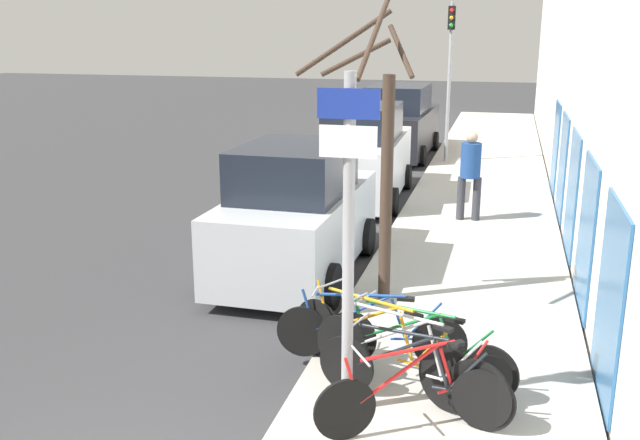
{
  "coord_description": "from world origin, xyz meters",
  "views": [
    {
      "loc": [
        3.07,
        -3.67,
        3.97
      ],
      "look_at": [
        0.61,
        5.7,
        1.33
      ],
      "focal_mm": 40.0,
      "sensor_mm": 36.0,
      "label": 1
    }
  ],
  "objects_px": {
    "bicycle_1": "(412,376)",
    "pedestrian_near": "(470,169)",
    "signpost": "(348,235)",
    "bicycle_2": "(406,363)",
    "parked_car_2": "(399,124)",
    "bicycle_0": "(417,391)",
    "parked_car_1": "(364,157)",
    "bicycle_3": "(378,347)",
    "street_tree": "(383,163)",
    "bicycle_5": "(370,332)",
    "parked_car_0": "(297,216)",
    "traffic_light": "(450,61)",
    "bicycle_4": "(418,348)"
  },
  "relations": [
    {
      "from": "parked_car_1",
      "to": "bicycle_4",
      "type": "bearing_deg",
      "value": -76.5
    },
    {
      "from": "signpost",
      "to": "bicycle_2",
      "type": "relative_size",
      "value": 1.57
    },
    {
      "from": "bicycle_4",
      "to": "bicycle_5",
      "type": "xyz_separation_m",
      "value": [
        -0.59,
        0.27,
        0.01
      ]
    },
    {
      "from": "street_tree",
      "to": "bicycle_5",
      "type": "bearing_deg",
      "value": -83.18
    },
    {
      "from": "bicycle_0",
      "to": "pedestrian_near",
      "type": "bearing_deg",
      "value": -33.65
    },
    {
      "from": "bicycle_2",
      "to": "bicycle_4",
      "type": "height_order",
      "value": "bicycle_2"
    },
    {
      "from": "bicycle_1",
      "to": "bicycle_3",
      "type": "xyz_separation_m",
      "value": [
        -0.44,
        0.52,
        0.04
      ]
    },
    {
      "from": "parked_car_1",
      "to": "pedestrian_near",
      "type": "xyz_separation_m",
      "value": [
        2.53,
        -1.78,
        0.17
      ]
    },
    {
      "from": "bicycle_1",
      "to": "parked_car_1",
      "type": "relative_size",
      "value": 0.47
    },
    {
      "from": "parked_car_0",
      "to": "bicycle_4",
      "type": "bearing_deg",
      "value": -54.05
    },
    {
      "from": "parked_car_0",
      "to": "parked_car_1",
      "type": "relative_size",
      "value": 0.95
    },
    {
      "from": "bicycle_5",
      "to": "parked_car_2",
      "type": "xyz_separation_m",
      "value": [
        -1.88,
        14.59,
        0.49
      ]
    },
    {
      "from": "pedestrian_near",
      "to": "bicycle_2",
      "type": "bearing_deg",
      "value": -94.74
    },
    {
      "from": "signpost",
      "to": "traffic_light",
      "type": "bearing_deg",
      "value": 91.05
    },
    {
      "from": "bicycle_1",
      "to": "parked_car_1",
      "type": "height_order",
      "value": "parked_car_1"
    },
    {
      "from": "signpost",
      "to": "parked_car_0",
      "type": "distance_m",
      "value": 4.73
    },
    {
      "from": "parked_car_1",
      "to": "bicycle_2",
      "type": "bearing_deg",
      "value": -77.65
    },
    {
      "from": "parked_car_1",
      "to": "parked_car_0",
      "type": "bearing_deg",
      "value": -91.82
    },
    {
      "from": "bicycle_0",
      "to": "parked_car_1",
      "type": "height_order",
      "value": "parked_car_1"
    },
    {
      "from": "bicycle_0",
      "to": "parked_car_2",
      "type": "distance_m",
      "value": 16.05
    },
    {
      "from": "bicycle_5",
      "to": "street_tree",
      "type": "distance_m",
      "value": 2.61
    },
    {
      "from": "bicycle_1",
      "to": "bicycle_0",
      "type": "bearing_deg",
      "value": -146.05
    },
    {
      "from": "signpost",
      "to": "bicycle_2",
      "type": "height_order",
      "value": "signpost"
    },
    {
      "from": "bicycle_1",
      "to": "bicycle_4",
      "type": "height_order",
      "value": "bicycle_1"
    },
    {
      "from": "parked_car_2",
      "to": "bicycle_0",
      "type": "bearing_deg",
      "value": -79.16
    },
    {
      "from": "bicycle_5",
      "to": "traffic_light",
      "type": "height_order",
      "value": "traffic_light"
    },
    {
      "from": "signpost",
      "to": "bicycle_3",
      "type": "height_order",
      "value": "signpost"
    },
    {
      "from": "bicycle_1",
      "to": "parked_car_0",
      "type": "height_order",
      "value": "parked_car_0"
    },
    {
      "from": "bicycle_0",
      "to": "signpost",
      "type": "bearing_deg",
      "value": 46.19
    },
    {
      "from": "parked_car_1",
      "to": "signpost",
      "type": "bearing_deg",
      "value": -81.28
    },
    {
      "from": "bicycle_4",
      "to": "parked_car_2",
      "type": "relative_size",
      "value": 0.46
    },
    {
      "from": "bicycle_3",
      "to": "bicycle_1",
      "type": "bearing_deg",
      "value": -110.49
    },
    {
      "from": "bicycle_1",
      "to": "bicycle_3",
      "type": "relative_size",
      "value": 0.93
    },
    {
      "from": "parked_car_2",
      "to": "pedestrian_near",
      "type": "height_order",
      "value": "parked_car_2"
    },
    {
      "from": "bicycle_3",
      "to": "bicycle_5",
      "type": "relative_size",
      "value": 1.0
    },
    {
      "from": "bicycle_2",
      "to": "bicycle_5",
      "type": "bearing_deg",
      "value": 60.17
    },
    {
      "from": "bicycle_2",
      "to": "traffic_light",
      "type": "relative_size",
      "value": 0.49
    },
    {
      "from": "traffic_light",
      "to": "bicycle_5",
      "type": "bearing_deg",
      "value": -88.74
    },
    {
      "from": "bicycle_1",
      "to": "traffic_light",
      "type": "distance_m",
      "value": 14.56
    },
    {
      "from": "bicycle_0",
      "to": "bicycle_5",
      "type": "height_order",
      "value": "bicycle_5"
    },
    {
      "from": "bicycle_3",
      "to": "street_tree",
      "type": "relative_size",
      "value": 0.52
    },
    {
      "from": "bicycle_3",
      "to": "bicycle_5",
      "type": "xyz_separation_m",
      "value": [
        -0.17,
        0.44,
        -0.04
      ]
    },
    {
      "from": "signpost",
      "to": "parked_car_2",
      "type": "bearing_deg",
      "value": 96.74
    },
    {
      "from": "bicycle_5",
      "to": "parked_car_0",
      "type": "distance_m",
      "value": 3.67
    },
    {
      "from": "bicycle_2",
      "to": "bicycle_3",
      "type": "height_order",
      "value": "bicycle_3"
    },
    {
      "from": "bicycle_4",
      "to": "parked_car_1",
      "type": "distance_m",
      "value": 9.2
    },
    {
      "from": "bicycle_1",
      "to": "pedestrian_near",
      "type": "xyz_separation_m",
      "value": [
        0.12,
        7.78,
        0.67
      ]
    },
    {
      "from": "bicycle_2",
      "to": "bicycle_4",
      "type": "xyz_separation_m",
      "value": [
        0.07,
        0.48,
        -0.04
      ]
    },
    {
      "from": "pedestrian_near",
      "to": "traffic_light",
      "type": "relative_size",
      "value": 0.4
    },
    {
      "from": "parked_car_0",
      "to": "parked_car_2",
      "type": "distance_m",
      "value": 11.45
    }
  ]
}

